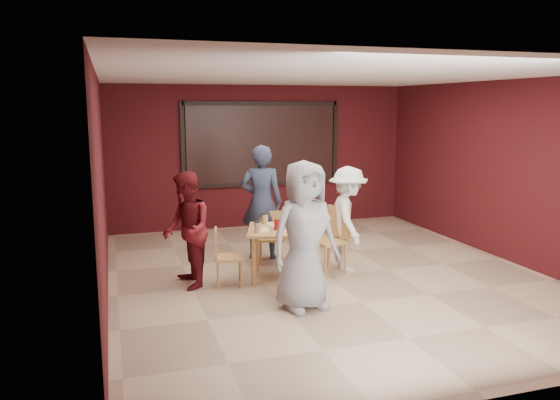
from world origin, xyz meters
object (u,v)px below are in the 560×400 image
object	(u,v)px
chair_front	(303,264)
chair_right	(332,236)
diner_back	(262,202)
diner_left	(187,230)
diner_front	(304,236)
diner_right	(348,219)
chair_left	(224,254)
dining_table	(281,234)
chair_back	(270,234)

from	to	relation	value
chair_front	chair_right	world-z (taller)	chair_right
diner_back	diner_left	world-z (taller)	diner_back
diner_front	diner_left	distance (m)	1.72
diner_back	diner_right	distance (m)	1.43
chair_right	diner_left	bearing A→B (deg)	-179.06
diner_front	diner_left	bearing A→B (deg)	123.13
diner_right	diner_back	bearing A→B (deg)	59.48
chair_left	diner_left	world-z (taller)	diner_left
diner_front	diner_right	bearing A→B (deg)	36.43
dining_table	diner_front	world-z (taller)	diner_front
diner_right	diner_front	bearing A→B (deg)	150.94
chair_front	chair_right	size ratio (longest dim) A/B	0.81
chair_left	diner_back	size ratio (longest dim) A/B	0.43
chair_back	diner_back	size ratio (longest dim) A/B	0.43
chair_back	diner_back	xyz separation A→B (m)	(-0.07, 0.25, 0.46)
chair_back	chair_right	xyz separation A→B (m)	(0.70, -0.78, 0.10)
chair_left	diner_right	size ratio (longest dim) A/B	0.51
dining_table	diner_right	world-z (taller)	diner_right
diner_back	chair_right	bearing A→B (deg)	146.46
chair_front	chair_left	world-z (taller)	chair_left
chair_front	diner_back	xyz separation A→B (m)	(-0.01, 1.92, 0.47)
chair_front	diner_front	size ratio (longest dim) A/B	0.43
diner_front	chair_front	bearing A→B (deg)	59.63
diner_left	diner_right	world-z (taller)	diner_left
chair_front	chair_back	xyz separation A→B (m)	(0.06, 1.68, 0.01)
chair_left	diner_left	bearing A→B (deg)	169.01
chair_front	chair_right	bearing A→B (deg)	49.80
chair_left	chair_back	bearing A→B (deg)	44.77
diner_back	chair_back	bearing A→B (deg)	125.19
diner_left	diner_right	size ratio (longest dim) A/B	1.02
chair_front	diner_back	bearing A→B (deg)	90.34
dining_table	chair_front	distance (m)	0.87
chair_back	diner_left	xyz separation A→B (m)	(-1.39, -0.81, 0.34)
diner_left	diner_right	bearing A→B (deg)	88.65
chair_front	chair_left	distance (m)	1.15
chair_left	diner_front	bearing A→B (deg)	-56.25
diner_right	chair_left	bearing A→B (deg)	107.99
chair_front	diner_back	size ratio (longest dim) A/B	0.43
chair_right	diner_right	xyz separation A→B (m)	(0.28, 0.06, 0.23)
dining_table	chair_back	world-z (taller)	dining_table
chair_left	diner_left	xyz separation A→B (m)	(-0.47, 0.09, 0.34)
chair_left	dining_table	bearing A→B (deg)	5.40
diner_right	chair_right	bearing A→B (deg)	114.74
chair_back	diner_back	bearing A→B (deg)	105.45
dining_table	diner_right	size ratio (longest dim) A/B	0.74
chair_front	diner_right	xyz separation A→B (m)	(1.03, 0.96, 0.33)
chair_front	diner_back	distance (m)	1.98
dining_table	chair_back	bearing A→B (deg)	83.89
dining_table	chair_right	xyz separation A→B (m)	(0.79, 0.05, -0.09)
diner_front	diner_back	distance (m)	2.27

